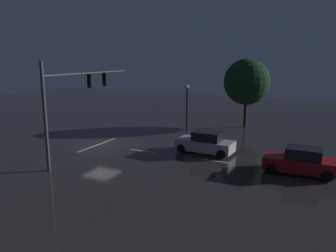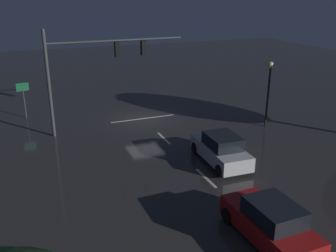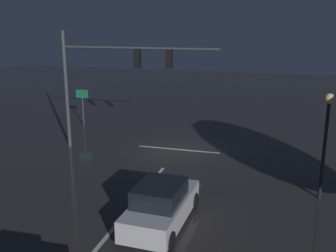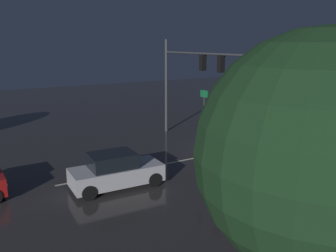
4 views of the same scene
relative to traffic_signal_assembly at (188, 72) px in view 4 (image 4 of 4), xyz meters
name	(u,v)px [view 4 (image 4 of 4)]	position (x,y,z in m)	size (l,w,h in m)	color
ground_plane	(231,151)	(-3.68, -0.88, -4.76)	(80.00, 80.00, 0.00)	#2D2B2B
traffic_signal_assembly	(188,72)	(0.00, 0.00, 0.00)	(9.20, 0.47, 6.96)	#383A3D
lane_dash_far	(179,161)	(-3.68, 3.12, -4.75)	(2.20, 0.16, 0.01)	beige
lane_dash_mid	(78,181)	(-3.68, 9.12, -4.75)	(2.20, 0.16, 0.01)	beige
stop_bar	(235,150)	(-3.68, -1.19, -4.75)	(5.00, 0.16, 0.01)	beige
car_approaching	(116,171)	(-5.30, 7.74, -3.96)	(2.07, 4.43, 1.70)	#B7B7BC
street_lamp_left_kerb	(276,137)	(-11.25, 3.66, -1.49)	(0.44, 0.44, 4.62)	black
route_sign	(204,99)	(4.50, -4.77, -2.78)	(0.90, 0.20, 2.74)	#383A3D
tree_left_near	(318,154)	(-16.26, 8.17, -0.07)	(4.69, 4.69, 7.05)	#382314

